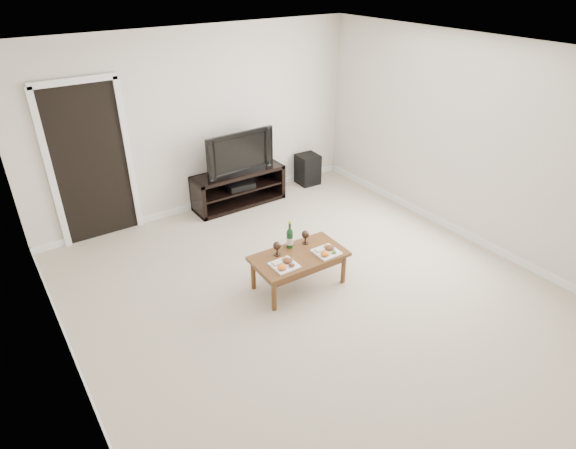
# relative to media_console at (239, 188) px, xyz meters

# --- Properties ---
(floor) EXTENTS (5.50, 5.50, 0.00)m
(floor) POSITION_rel_media_console_xyz_m (-0.44, -2.50, -0.28)
(floor) COLOR #BFB29A
(floor) RESTS_ON ground
(back_wall) EXTENTS (5.00, 0.04, 2.60)m
(back_wall) POSITION_rel_media_console_xyz_m (-0.44, 0.27, 1.02)
(back_wall) COLOR beige
(back_wall) RESTS_ON ground
(ceiling) EXTENTS (5.00, 5.50, 0.04)m
(ceiling) POSITION_rel_media_console_xyz_m (-0.44, -2.50, 2.35)
(ceiling) COLOR white
(ceiling) RESTS_ON back_wall
(doorway) EXTENTS (0.90, 0.02, 2.05)m
(doorway) POSITION_rel_media_console_xyz_m (-1.99, 0.24, 0.75)
(doorway) COLOR black
(doorway) RESTS_ON ground
(media_console) EXTENTS (1.42, 0.45, 0.55)m
(media_console) POSITION_rel_media_console_xyz_m (0.00, 0.00, 0.00)
(media_console) COLOR black
(media_console) RESTS_ON ground
(television) EXTENTS (1.10, 0.19, 0.63)m
(television) POSITION_rel_media_console_xyz_m (0.00, 0.00, 0.59)
(television) COLOR black
(television) RESTS_ON media_console
(av_receiver) EXTENTS (0.43, 0.33, 0.08)m
(av_receiver) POSITION_rel_media_console_xyz_m (0.02, -0.01, 0.05)
(av_receiver) COLOR black
(av_receiver) RESTS_ON media_console
(subwoofer) EXTENTS (0.35, 0.35, 0.50)m
(subwoofer) POSITION_rel_media_console_xyz_m (1.34, 0.04, -0.02)
(subwoofer) COLOR black
(subwoofer) RESTS_ON ground
(coffee_table) EXTENTS (1.08, 0.61, 0.42)m
(coffee_table) POSITION_rel_media_console_xyz_m (-0.47, -2.24, -0.07)
(coffee_table) COLOR brown
(coffee_table) RESTS_ON ground
(plate_left) EXTENTS (0.27, 0.27, 0.07)m
(plate_left) POSITION_rel_media_console_xyz_m (-0.73, -2.33, 0.18)
(plate_left) COLOR white
(plate_left) RESTS_ON coffee_table
(plate_right) EXTENTS (0.27, 0.27, 0.07)m
(plate_right) POSITION_rel_media_console_xyz_m (-0.18, -2.38, 0.18)
(plate_right) COLOR white
(plate_right) RESTS_ON coffee_table
(wine_bottle) EXTENTS (0.07, 0.07, 0.35)m
(wine_bottle) POSITION_rel_media_console_xyz_m (-0.46, -2.04, 0.32)
(wine_bottle) COLOR #0F3919
(wine_bottle) RESTS_ON coffee_table
(goblet_left) EXTENTS (0.09, 0.09, 0.17)m
(goblet_left) POSITION_rel_media_console_xyz_m (-0.67, -2.10, 0.23)
(goblet_left) COLOR #34241C
(goblet_left) RESTS_ON coffee_table
(goblet_right) EXTENTS (0.09, 0.09, 0.17)m
(goblet_right) POSITION_rel_media_console_xyz_m (-0.26, -2.07, 0.23)
(goblet_right) COLOR #34241C
(goblet_right) RESTS_ON coffee_table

